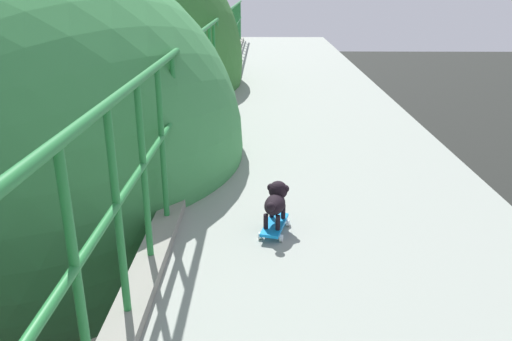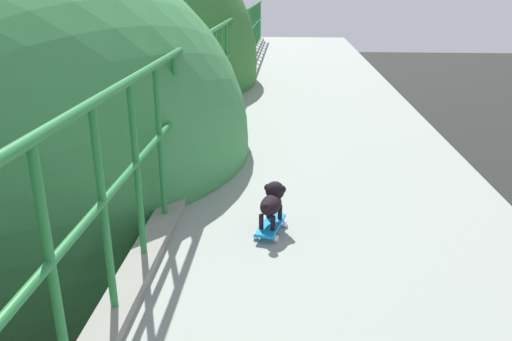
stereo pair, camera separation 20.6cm
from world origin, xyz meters
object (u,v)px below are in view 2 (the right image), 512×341
at_px(small_dog, 272,200).
at_px(toy_skateboard, 271,226).
at_px(city_bus, 117,98).
at_px(car_silver_seventh, 120,203).
at_px(car_yellow_cab_fifth, 11,337).

bearing_deg(small_dog, toy_skateboard, -102.25).
distance_m(city_bus, toy_skateboard, 24.34).
height_order(car_silver_seventh, city_bus, city_bus).
xyz_separation_m(city_bus, small_dog, (8.98, -22.25, 4.11)).
bearing_deg(city_bus, toy_skateboard, -68.07).
xyz_separation_m(toy_skateboard, small_dog, (0.01, 0.04, 0.20)).
height_order(car_yellow_cab_fifth, toy_skateboard, toy_skateboard).
xyz_separation_m(car_silver_seventh, toy_skateboard, (5.42, -11.53, 5.11)).
height_order(car_yellow_cab_fifth, city_bus, city_bus).
xyz_separation_m(car_yellow_cab_fifth, small_dog, (5.44, -4.53, 5.21)).
bearing_deg(city_bus, car_silver_seventh, -71.74).
distance_m(city_bus, small_dog, 24.34).
bearing_deg(car_silver_seventh, toy_skateboard, -64.82).
xyz_separation_m(car_yellow_cab_fifth, toy_skateboard, (5.43, -4.57, 5.01)).
distance_m(car_yellow_cab_fifth, toy_skateboard, 8.69).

